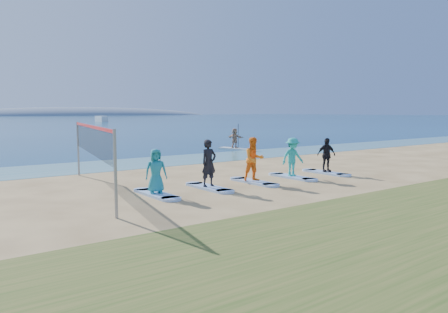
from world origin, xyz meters
TOP-DOWN VIEW (x-y plane):
  - ground at (0.00, 0.00)m, footprint 600.00×600.00m
  - shallow_water at (0.00, 10.50)m, footprint 600.00×600.00m
  - island_ridge at (95.00, 300.00)m, footprint 220.00×56.00m
  - volleyball_net at (-6.50, 3.31)m, footprint 1.97×8.89m
  - paddleboard at (8.75, 14.15)m, footprint 1.14×3.07m
  - paddleboarder at (8.75, 14.15)m, footprint 0.80×1.50m
  - boat_offshore_b at (34.51, 108.61)m, footprint 2.28×6.38m
  - surfboard_0 at (-4.99, 1.18)m, footprint 0.70×2.20m
  - student_0 at (-4.99, 1.18)m, footprint 0.88×0.70m
  - surfboard_1 at (-2.71, 1.18)m, footprint 0.70×2.20m
  - student_1 at (-2.71, 1.18)m, footprint 0.69×0.47m
  - surfboard_2 at (-0.43, 1.18)m, footprint 0.70×2.20m
  - student_2 at (-0.43, 1.18)m, footprint 1.04×0.91m
  - surfboard_3 at (1.85, 1.18)m, footprint 0.70×2.20m
  - student_3 at (1.85, 1.18)m, footprint 1.19×0.79m
  - surfboard_4 at (4.13, 1.18)m, footprint 0.70×2.20m
  - student_4 at (4.13, 1.18)m, footprint 1.03×0.69m

SIDE VIEW (x-z plane):
  - ground at x=0.00m, z-range 0.00..0.00m
  - island_ridge at x=95.00m, z-range -9.00..9.00m
  - boat_offshore_b at x=34.51m, z-range -0.80..0.80m
  - shallow_water at x=0.00m, z-range 0.01..0.01m
  - surfboard_0 at x=-4.99m, z-range 0.00..0.09m
  - surfboard_1 at x=-2.71m, z-range 0.00..0.09m
  - surfboard_2 at x=-0.43m, z-range 0.00..0.09m
  - surfboard_3 at x=1.85m, z-range 0.00..0.09m
  - surfboard_4 at x=4.13m, z-range 0.00..0.09m
  - paddleboard at x=8.75m, z-range 0.00..0.12m
  - student_0 at x=-4.99m, z-range 0.09..1.67m
  - paddleboarder at x=8.75m, z-range 0.12..1.66m
  - student_4 at x=4.13m, z-range 0.09..1.72m
  - student_3 at x=1.85m, z-range 0.09..1.80m
  - student_1 at x=-2.71m, z-range 0.09..1.91m
  - student_2 at x=-0.43m, z-range 0.09..1.91m
  - volleyball_net at x=-6.50m, z-range 0.65..3.15m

